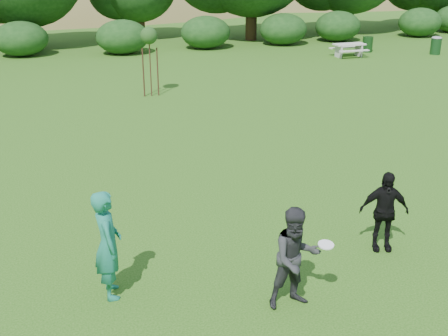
% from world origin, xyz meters
% --- Properties ---
extents(ground, '(120.00, 120.00, 0.00)m').
position_xyz_m(ground, '(0.00, 0.00, 0.00)').
color(ground, '#19470C').
rests_on(ground, ground).
extents(player_teal, '(0.49, 0.74, 2.01)m').
position_xyz_m(player_teal, '(-2.96, 0.39, 1.00)').
color(player_teal, '#19735D').
rests_on(player_teal, ground).
extents(player_grey, '(0.90, 0.71, 1.83)m').
position_xyz_m(player_grey, '(0.01, -0.90, 0.92)').
color(player_grey, '#292A2C').
rests_on(player_grey, ground).
extents(player_black, '(1.07, 0.70, 1.69)m').
position_xyz_m(player_black, '(2.53, 0.35, 0.85)').
color(player_black, black).
rests_on(player_black, ground).
extents(trash_can_near, '(0.60, 0.60, 0.90)m').
position_xyz_m(trash_can_near, '(15.00, 21.39, 0.45)').
color(trash_can_near, '#143914').
rests_on(trash_can_near, ground).
extents(frisbee, '(0.27, 0.27, 0.06)m').
position_xyz_m(frisbee, '(0.46, -1.09, 1.20)').
color(frisbee, white).
rests_on(frisbee, ground).
extents(sapling, '(0.70, 0.70, 2.85)m').
position_xyz_m(sapling, '(0.54, 14.61, 2.42)').
color(sapling, '#3C2317').
rests_on(sapling, ground).
extents(picnic_table, '(1.80, 1.48, 0.76)m').
position_xyz_m(picnic_table, '(13.07, 20.21, 0.52)').
color(picnic_table, beige).
rests_on(picnic_table, ground).
extents(trash_can_lidded, '(0.60, 0.60, 1.05)m').
position_xyz_m(trash_can_lidded, '(18.35, 19.40, 0.54)').
color(trash_can_lidded, '#153A19').
rests_on(trash_can_lidded, ground).
extents(hillside, '(150.00, 72.00, 52.00)m').
position_xyz_m(hillside, '(-0.56, 68.45, -11.97)').
color(hillside, olive).
rests_on(hillside, ground).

